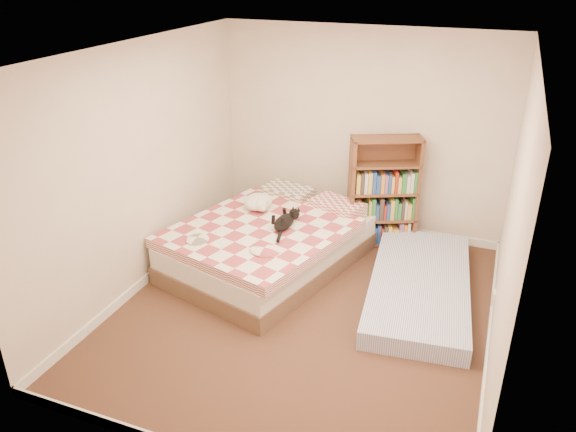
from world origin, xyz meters
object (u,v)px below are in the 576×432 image
(bookshelf, at_px, (383,204))
(black_cat, at_px, (285,221))
(floor_mattress, at_px, (419,286))
(white_dog, at_px, (259,202))
(bed, at_px, (270,242))

(bookshelf, height_order, black_cat, bookshelf)
(bookshelf, height_order, floor_mattress, bookshelf)
(floor_mattress, relative_size, white_dog, 5.66)
(bed, relative_size, black_cat, 3.82)
(bookshelf, relative_size, black_cat, 2.03)
(floor_mattress, relative_size, black_cat, 3.29)
(floor_mattress, xyz_separation_m, white_dog, (-1.94, 0.29, 0.52))
(black_cat, bearing_deg, floor_mattress, 10.63)
(white_dog, bearing_deg, bookshelf, 33.11)
(floor_mattress, bearing_deg, black_cat, 174.51)
(bed, bearing_deg, white_dog, 149.93)
(bookshelf, height_order, white_dog, bookshelf)
(black_cat, bearing_deg, white_dog, 155.82)
(bed, relative_size, bookshelf, 1.88)
(black_cat, bearing_deg, bookshelf, 60.07)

